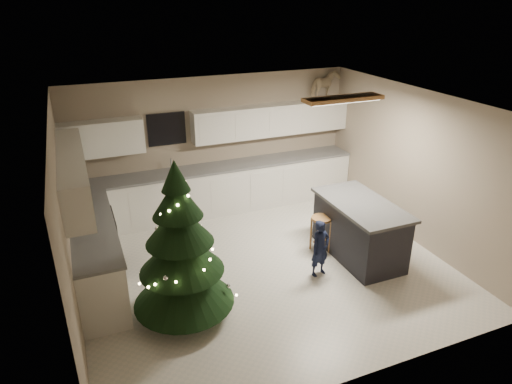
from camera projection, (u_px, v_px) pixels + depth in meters
ground_plane at (264, 266)px, 7.25m from camera, size 5.50×5.50×0.00m
room_shell at (267, 163)px, 6.56m from camera, size 5.52×5.02×2.61m
cabinetry at (180, 193)px, 8.02m from camera, size 5.50×3.20×2.00m
island at (359, 229)px, 7.38m from camera, size 0.90×1.70×0.95m
bar_stool at (321, 226)px, 7.50m from camera, size 0.33×0.33×0.63m
christmas_tree at (181, 256)px, 5.83m from camera, size 1.38×1.34×2.21m
toddler at (320, 248)px, 6.88m from camera, size 0.37×0.28×0.90m
rocking_horse at (325, 85)px, 9.10m from camera, size 0.71×0.51×0.57m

